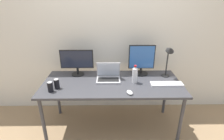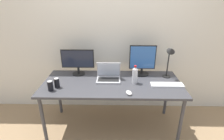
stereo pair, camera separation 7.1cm
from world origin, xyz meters
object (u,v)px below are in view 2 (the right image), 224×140
Objects in this scene: soda_can_near_keyboard at (50,86)px; soda_can_by_laptop at (57,83)px; work_desk at (112,86)px; laptop_silver at (109,76)px; monitor_center at (142,60)px; mouse_by_keyboard at (129,93)px; desk_lamp at (170,56)px; monitor_left at (78,61)px; water_bottle at (135,75)px; keyboard_main at (167,85)px.

soda_can_by_laptop is (0.05, 0.08, 0.00)m from soda_can_near_keyboard.
soda_can_near_keyboard is (-0.74, -0.23, 0.12)m from work_desk.
soda_can_by_laptop is (-0.64, -0.24, 0.01)m from laptop_silver.
monitor_center is at bearing 21.21° from laptop_silver.
mouse_by_keyboard is 0.22× the size of desk_lamp.
soda_can_near_keyboard is at bearing -165.93° from desk_lamp.
monitor_left is 1.00× the size of desk_lamp.
work_desk is 0.35m from water_bottle.
soda_can_by_laptop is at bearing -168.38° from desk_lamp.
keyboard_main is at bearing 6.16° from soda_can_near_keyboard.
monitor_center reaches higher than water_bottle.
laptop_silver reaches higher than soda_can_by_laptop.
soda_can_by_laptop reaches higher than mouse_by_keyboard.
water_bottle is at bearing -2.04° from work_desk.
monitor_center is 1.21m from soda_can_by_laptop.
soda_can_by_laptop is at bearing -176.54° from keyboard_main.
soda_can_near_keyboard is at bearing 158.65° from mouse_by_keyboard.
water_bottle reaches higher than work_desk.
soda_can_near_keyboard reaches higher than keyboard_main.
laptop_silver is at bearing 168.14° from keyboard_main.
work_desk is at bearing -169.14° from desk_lamp.
keyboard_main reaches higher than work_desk.
monitor_left is 0.50m from laptop_silver.
soda_can_near_keyboard is at bearing -168.03° from water_bottle.
monitor_center is 1.76× the size of water_bottle.
soda_can_by_laptop is (-0.69, -0.15, 0.12)m from work_desk.
monitor_left is 1.46× the size of laptop_silver.
work_desk is 0.88m from desk_lamp.
work_desk is 14.63× the size of soda_can_by_laptop.
soda_can_near_keyboard is (-0.95, 0.07, 0.05)m from mouse_by_keyboard.
work_desk is 0.72m from soda_can_by_laptop.
monitor_left reaches higher than mouse_by_keyboard.
soda_can_near_keyboard is at bearing -156.61° from monitor_center.
keyboard_main is 0.56m from mouse_by_keyboard.
desk_lamp is (0.82, 0.06, 0.27)m from laptop_silver.
desk_lamp is (1.52, 0.38, 0.26)m from soda_can_near_keyboard.
keyboard_main is 1.41m from soda_can_by_laptop.
mouse_by_keyboard is at bearing -38.42° from monitor_left.
work_desk is 0.58m from monitor_center.
monitor_left is 0.92m from mouse_by_keyboard.
soda_can_near_keyboard reaches higher than mouse_by_keyboard.
laptop_silver is 0.87m from desk_lamp.
monitor_center is 0.38m from desk_lamp.
water_bottle is 1.07m from soda_can_near_keyboard.
keyboard_main is (1.21, -0.33, -0.20)m from monitor_left.
laptop_silver is at bearing -20.71° from monitor_left.
laptop_silver is 2.57× the size of soda_can_by_laptop.
desk_lamp reaches higher than soda_can_by_laptop.
mouse_by_keyboard is 0.95m from soda_can_near_keyboard.
desk_lamp is (1.46, 0.30, 0.26)m from soda_can_by_laptop.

